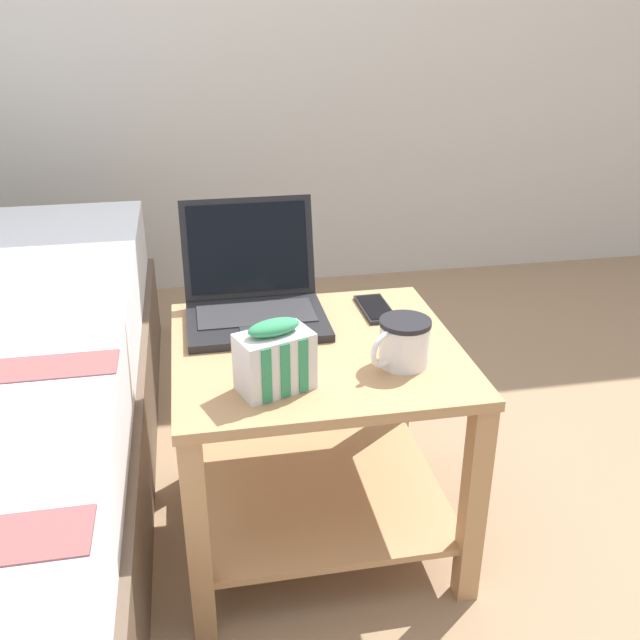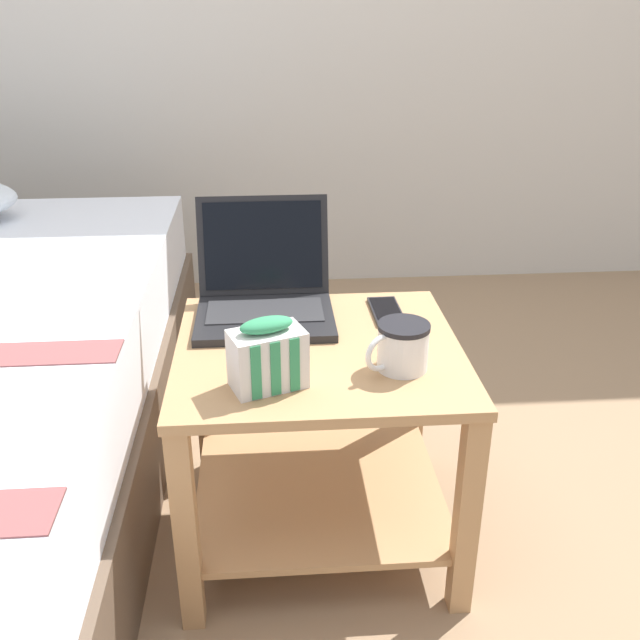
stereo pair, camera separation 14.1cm
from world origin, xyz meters
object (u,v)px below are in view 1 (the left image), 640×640
object	(u,v)px
mug_front_left	(403,340)
cell_phone	(376,309)
snack_bag	(275,359)
laptop	(254,296)

from	to	relation	value
mug_front_left	cell_phone	size ratio (longest dim) A/B	0.85
mug_front_left	cell_phone	xyz separation A→B (m)	(0.01, 0.26, -0.05)
snack_bag	cell_phone	bearing A→B (deg)	48.64
laptop	cell_phone	size ratio (longest dim) A/B	1.97
snack_bag	mug_front_left	bearing A→B (deg)	10.52
laptop	mug_front_left	size ratio (longest dim) A/B	2.31
laptop	snack_bag	distance (m)	0.33
laptop	cell_phone	distance (m)	0.28
laptop	mug_front_left	distance (m)	0.39
snack_bag	cell_phone	size ratio (longest dim) A/B	0.99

